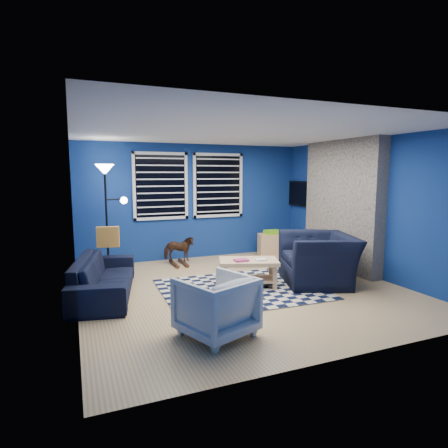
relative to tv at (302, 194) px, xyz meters
name	(u,v)px	position (x,y,z in m)	size (l,w,h in m)	color
floor	(242,289)	(-2.45, -2.00, -1.40)	(5.00, 5.00, 0.00)	tan
ceiling	(243,132)	(-2.45, -2.00, 1.10)	(5.00, 5.00, 0.00)	white
wall_back	(194,202)	(-2.45, 0.50, -0.15)	(5.00, 5.00, 0.00)	navy
wall_left	(73,220)	(-4.95, -2.00, -0.15)	(5.00, 5.00, 0.00)	navy
wall_right	(366,207)	(0.05, -2.00, -0.15)	(5.00, 5.00, 0.00)	navy
fireplace	(341,208)	(-0.09, -1.50, -0.20)	(0.65, 2.00, 2.50)	gray
window_left	(161,186)	(-3.20, 0.46, 0.20)	(1.17, 0.06, 1.42)	black
window_right	(218,185)	(-1.90, 0.46, 0.20)	(1.17, 0.06, 1.42)	black
tv	(302,194)	(0.00, 0.00, 0.00)	(0.07, 1.00, 0.58)	black
rug	(241,289)	(-2.49, -2.04, -1.39)	(2.50, 2.00, 0.02)	black
sofa	(104,277)	(-4.55, -1.51, -1.10)	(0.80, 2.04, 0.59)	black
armchair_big	(318,259)	(-1.10, -2.18, -0.98)	(1.13, 1.29, 0.84)	black
armchair_bent	(216,306)	(-3.47, -3.49, -1.05)	(0.75, 0.78, 0.71)	gray
rocking_horse	(179,249)	(-2.97, -0.05, -1.07)	(0.63, 0.29, 0.53)	#432215
coffee_table	(248,267)	(-2.30, -1.94, -1.07)	(1.09, 0.85, 0.48)	#DDAE7C
cabinet	(272,245)	(-0.79, -0.05, -1.13)	(0.69, 0.55, 0.60)	#DDAE7C
floor_lamp	(107,184)	(-4.33, -0.08, 0.27)	(0.55, 0.34, 2.03)	black
throw_pillow	(108,237)	(-4.40, -0.67, -0.63)	(0.38, 0.11, 0.36)	orange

